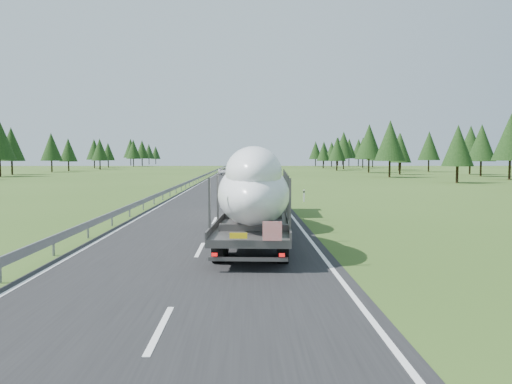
{
  "coord_description": "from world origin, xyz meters",
  "views": [
    {
      "loc": [
        1.82,
        -10.31,
        3.63
      ],
      "look_at": [
        2.27,
        13.01,
        2.0
      ],
      "focal_mm": 35.0,
      "sensor_mm": 36.0,
      "label": 1
    }
  ],
  "objects_px": {
    "distant_car_dark": "(245,165)",
    "distant_car_blue": "(240,162)",
    "highway_sign": "(276,167)",
    "distant_van": "(225,171)",
    "boat_truck": "(256,188)"
  },
  "relations": [
    {
      "from": "distant_car_dark",
      "to": "distant_car_blue",
      "type": "height_order",
      "value": "distant_car_blue"
    },
    {
      "from": "highway_sign",
      "to": "distant_van",
      "type": "xyz_separation_m",
      "value": [
        -9.84,
        11.91,
        -1.04
      ]
    },
    {
      "from": "boat_truck",
      "to": "distant_van",
      "type": "relative_size",
      "value": 3.52
    },
    {
      "from": "highway_sign",
      "to": "distant_car_blue",
      "type": "height_order",
      "value": "highway_sign"
    },
    {
      "from": "distant_van",
      "to": "distant_car_dark",
      "type": "bearing_deg",
      "value": 81.46
    },
    {
      "from": "highway_sign",
      "to": "distant_car_dark",
      "type": "height_order",
      "value": "highway_sign"
    },
    {
      "from": "boat_truck",
      "to": "distant_car_dark",
      "type": "height_order",
      "value": "boat_truck"
    },
    {
      "from": "boat_truck",
      "to": "distant_car_dark",
      "type": "distance_m",
      "value": 161.94
    },
    {
      "from": "distant_car_dark",
      "to": "distant_car_blue",
      "type": "distance_m",
      "value": 90.94
    },
    {
      "from": "distant_car_dark",
      "to": "distant_car_blue",
      "type": "bearing_deg",
      "value": 93.6
    },
    {
      "from": "distant_van",
      "to": "distant_car_dark",
      "type": "relative_size",
      "value": 1.4
    },
    {
      "from": "highway_sign",
      "to": "boat_truck",
      "type": "height_order",
      "value": "boat_truck"
    },
    {
      "from": "boat_truck",
      "to": "distant_van",
      "type": "distance_m",
      "value": 78.18
    },
    {
      "from": "distant_car_blue",
      "to": "boat_truck",
      "type": "bearing_deg",
      "value": -94.06
    },
    {
      "from": "boat_truck",
      "to": "distant_car_blue",
      "type": "height_order",
      "value": "boat_truck"
    }
  ]
}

